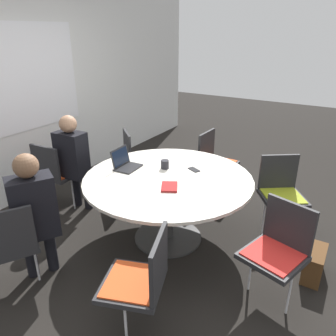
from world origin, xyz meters
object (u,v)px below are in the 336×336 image
laptop (125,163)px  chair_1 (8,242)px  coffee_cup (165,164)px  handbag (314,264)px  person_0 (73,157)px  spiral_notebook (169,187)px  chair_2 (141,277)px  chair_3 (278,246)px  person_1 (34,209)px  chair_5 (215,158)px  chair_4 (281,189)px  chair_0 (55,170)px  chair_6 (137,156)px  cell_phone (194,170)px

laptop → chair_1: bearing=169.6°
coffee_cup → handbag: (-0.01, -1.60, -0.64)m
person_0 → spiral_notebook: size_ratio=4.75×
chair_2 → laptop: (1.11, 0.99, 0.26)m
chair_3 → person_1: (-0.82, 1.85, 0.19)m
laptop → coffee_cup: 0.43m
person_0 → laptop: size_ratio=4.16×
chair_5 → coffee_cup: (-1.05, 0.13, 0.25)m
person_1 → handbag: size_ratio=3.38×
chair_4 → laptop: (-0.78, 1.50, 0.26)m
chair_3 → laptop: 1.76m
chair_0 → chair_1: size_ratio=1.00×
chair_6 → laptop: bearing=-19.6°
chair_2 → person_1: person_1 is taller
chair_0 → person_0: 0.32m
chair_0 → chair_3: bearing=-5.9°
chair_2 → person_0: (1.09, 1.75, 0.19)m
chair_4 → person_1: size_ratio=0.71×
chair_0 → handbag: (0.31, -2.98, -0.38)m
chair_4 → chair_6: same height
chair_4 → coffee_cup: (-0.58, 1.12, 0.25)m
person_0 → person_1: size_ratio=1.00×
chair_3 → handbag: (0.45, -0.26, -0.38)m
chair_0 → person_1: size_ratio=0.71×
chair_3 → chair_6: same height
person_1 → chair_6: bearing=38.9°
coffee_cup → laptop: bearing=118.5°
person_0 → coffee_cup: person_0 is taller
person_0 → laptop: (0.02, -0.76, 0.07)m
cell_phone → chair_3: bearing=-119.1°
chair_1 → person_1: bearing=19.1°
chair_4 → coffee_cup: 1.28m
person_0 → cell_phone: 1.47m
person_1 → chair_5: bearing=14.4°
chair_5 → person_0: (-1.28, 1.27, 0.19)m
chair_3 → chair_0: bearing=13.7°
chair_2 → laptop: bearing=22.7°
spiral_notebook → handbag: spiral_notebook is taller
chair_3 → handbag: bearing=-103.3°
chair_4 → chair_2: bearing=40.4°
person_1 → laptop: size_ratio=4.16×
spiral_notebook → chair_6: bearing=48.3°
laptop → spiral_notebook: 0.69m
chair_0 → chair_2: (-0.99, -1.99, 0.00)m
chair_6 → laptop: 0.95m
chair_4 → spiral_notebook: size_ratio=3.39×
chair_2 → chair_4: 1.96m
chair_2 → chair_6: 2.38m
chair_5 → person_1: person_1 is taller
chair_4 → person_1: (-1.87, 1.62, 0.19)m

